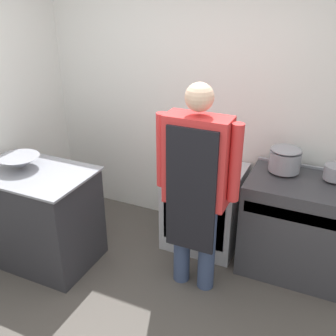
# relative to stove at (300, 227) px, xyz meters

# --- Properties ---
(ground_plane) EXTENTS (14.00, 14.00, 0.00)m
(ground_plane) POSITION_rel_stove_xyz_m (-1.11, -1.33, -0.44)
(ground_plane) COLOR #4C4742
(wall_back) EXTENTS (8.00, 0.05, 2.70)m
(wall_back) POSITION_rel_stove_xyz_m (-1.11, 0.40, 0.91)
(wall_back) COLOR white
(wall_back) RESTS_ON ground_plane
(wall_left) EXTENTS (0.05, 8.00, 2.70)m
(wall_left) POSITION_rel_stove_xyz_m (-2.76, -0.33, 0.91)
(wall_left) COLOR white
(wall_left) RESTS_ON ground_plane
(prep_counter) EXTENTS (1.02, 0.68, 0.90)m
(prep_counter) POSITION_rel_stove_xyz_m (-2.18, -0.82, 0.01)
(prep_counter) COLOR #2D2D33
(prep_counter) RESTS_ON ground_plane
(stove) EXTENTS (0.96, 0.64, 0.90)m
(stove) POSITION_rel_stove_xyz_m (0.00, 0.00, 0.00)
(stove) COLOR #38383D
(stove) RESTS_ON ground_plane
(fridge_unit) EXTENTS (0.69, 0.62, 0.80)m
(fridge_unit) POSITION_rel_stove_xyz_m (-0.90, 0.04, -0.04)
(fridge_unit) COLOR silver
(fridge_unit) RESTS_ON ground_plane
(person_cook) EXTENTS (0.67, 0.24, 1.75)m
(person_cook) POSITION_rel_stove_xyz_m (-0.77, -0.57, 0.57)
(person_cook) COLOR #38476B
(person_cook) RESTS_ON ground_plane
(mixing_bowl) EXTENTS (0.35, 0.35, 0.11)m
(mixing_bowl) POSITION_rel_stove_xyz_m (-2.32, -0.81, 0.52)
(mixing_bowl) COLOR gray
(mixing_bowl) RESTS_ON prep_counter
(stock_pot) EXTENTS (0.27, 0.27, 0.22)m
(stock_pot) POSITION_rel_stove_xyz_m (-0.22, 0.11, 0.57)
(stock_pot) COLOR gray
(stock_pot) RESTS_ON stove
(sauce_pot) EXTENTS (0.18, 0.18, 0.12)m
(sauce_pot) POSITION_rel_stove_xyz_m (0.19, 0.11, 0.52)
(sauce_pot) COLOR gray
(sauce_pot) RESTS_ON stove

